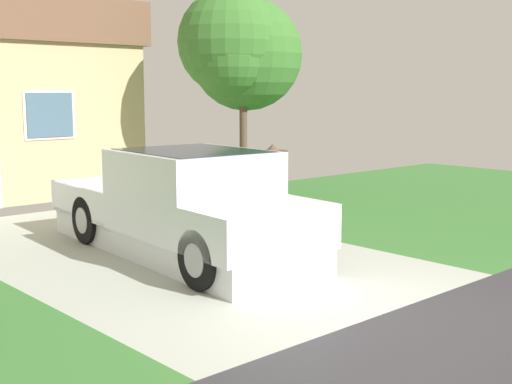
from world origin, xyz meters
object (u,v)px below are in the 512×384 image
person_with_hat (272,190)px  front_yard_tree (238,51)px  wheeled_trash_bin (213,176)px  handbag (282,243)px  pickup_truck (190,209)px

person_with_hat → front_yard_tree: (3.20, 4.55, 2.52)m
front_yard_tree → person_with_hat: bearing=-125.2°
front_yard_tree → wheeled_trash_bin: bearing=-163.2°
handbag → front_yard_tree: front_yard_tree is taller
handbag → front_yard_tree: bearing=56.2°
person_with_hat → handbag: size_ratio=4.04×
handbag → pickup_truck: bearing=154.2°
wheeled_trash_bin → pickup_truck: bearing=-132.5°
pickup_truck → front_yard_tree: front_yard_tree is taller
front_yard_tree → wheeled_trash_bin: 3.08m
pickup_truck → wheeled_trash_bin: size_ratio=4.98×
person_with_hat → wheeled_trash_bin: (2.16, 4.23, -0.36)m
pickup_truck → handbag: bearing=158.4°
pickup_truck → person_with_hat: size_ratio=3.26×
front_yard_tree → pickup_truck: bearing=-137.8°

